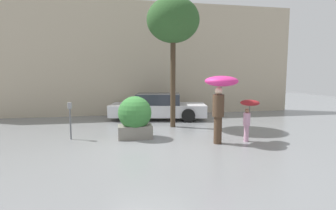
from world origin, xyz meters
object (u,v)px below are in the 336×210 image
object	(u,v)px
person_adult	(220,91)
street_tree	(173,21)
parking_meter	(70,113)
parked_car_near	(158,107)
person_child	(249,110)
planter_box	(135,116)

from	to	relation	value
person_adult	street_tree	bearing A→B (deg)	70.22
person_adult	street_tree	world-z (taller)	street_tree
parking_meter	street_tree	bearing A→B (deg)	20.32
parked_car_near	parking_meter	world-z (taller)	parking_meter
person_adult	person_child	world-z (taller)	person_adult
planter_box	street_tree	bearing A→B (deg)	44.51
street_tree	parking_meter	size ratio (longest dim) A/B	4.20
person_adult	parked_car_near	bearing A→B (deg)	65.98
person_adult	person_child	distance (m)	1.17
planter_box	parked_car_near	bearing A→B (deg)	69.62
planter_box	parking_meter	distance (m)	2.15
parked_car_near	parking_meter	bearing A→B (deg)	146.44
person_child	street_tree	size ratio (longest dim) A/B	0.26
planter_box	person_adult	world-z (taller)	person_adult
person_adult	street_tree	size ratio (longest dim) A/B	0.41
planter_box	person_child	bearing A→B (deg)	-17.74
person_adult	street_tree	distance (m)	3.93
person_child	street_tree	distance (m)	4.67
planter_box	street_tree	world-z (taller)	street_tree
street_tree	parking_meter	world-z (taller)	street_tree
person_adult	parked_car_near	size ratio (longest dim) A/B	0.44
person_child	parking_meter	world-z (taller)	person_child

